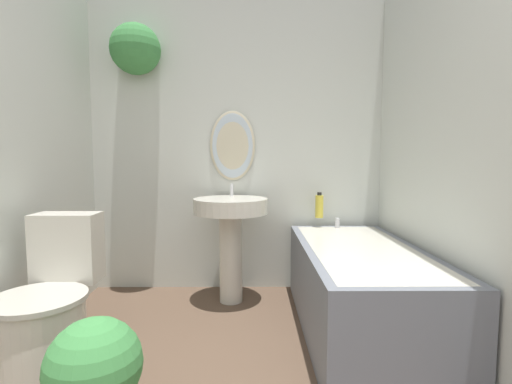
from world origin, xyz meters
TOP-DOWN VIEW (x-y plane):
  - wall_back at (-0.11, 2.74)m, footprint 2.50×0.39m
  - wall_right at (1.22, 1.37)m, footprint 0.06×2.85m
  - toilet at (-0.90, 1.47)m, footprint 0.45×0.62m
  - pedestal_sink at (-0.03, 2.41)m, footprint 0.55×0.55m
  - bathtub at (0.81, 1.92)m, footprint 0.72×1.53m
  - shampoo_bottle at (0.67, 2.62)m, footprint 0.06×0.06m
  - potted_plant at (-0.47, 1.01)m, footprint 0.36×0.36m

SIDE VIEW (x-z plane):
  - potted_plant at x=-0.47m, z-range 0.02..0.50m
  - bathtub at x=0.81m, z-range -0.03..0.59m
  - toilet at x=-0.90m, z-range -0.08..0.70m
  - pedestal_sink at x=-0.03m, z-range 0.14..1.03m
  - shampoo_bottle at x=0.67m, z-range 0.61..0.81m
  - wall_right at x=1.22m, z-range 0.00..2.40m
  - wall_back at x=-0.11m, z-range 0.11..2.51m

